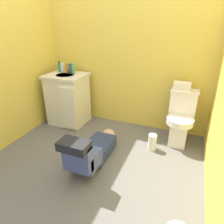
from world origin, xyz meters
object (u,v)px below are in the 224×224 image
object	(u,v)px
bottle_green	(73,69)
paper_towel_roll	(152,142)
tissue_box	(182,86)
bottle_amber	(67,68)
person_plumber	(92,150)
bottle_blue	(71,68)
toilet	(181,119)
soap_dispenser	(60,67)
faucet	(70,69)
vanity_cabinet	(68,99)
bottle_clear	(63,68)

from	to	relation	value
bottle_green	paper_towel_roll	bearing A→B (deg)	-14.49
tissue_box	bottle_amber	distance (m)	1.75
person_plumber	bottle_blue	xyz separation A→B (m)	(-0.80, 0.92, 0.72)
toilet	bottle_amber	bearing A→B (deg)	177.90
person_plumber	bottle_green	bearing A→B (deg)	129.50
person_plumber	paper_towel_roll	bearing A→B (deg)	41.48
soap_dispenser	bottle_blue	distance (m)	0.23
person_plumber	tissue_box	bearing A→B (deg)	47.60
person_plumber	paper_towel_roll	distance (m)	0.83
faucet	tissue_box	size ratio (longest dim) A/B	0.45
toilet	bottle_green	distance (m)	1.75
vanity_cabinet	bottle_amber	xyz separation A→B (m)	(-0.03, 0.11, 0.48)
soap_dispenser	paper_towel_roll	bearing A→B (deg)	-13.75
faucet	tissue_box	xyz separation A→B (m)	(1.72, -0.01, -0.07)
bottle_blue	paper_towel_roll	size ratio (longest dim) A/B	0.71
vanity_cabinet	soap_dispenser	distance (m)	0.52
faucet	paper_towel_roll	xyz separation A→B (m)	(1.46, -0.42, -0.76)
paper_towel_roll	bottle_blue	bearing A→B (deg)	165.22
bottle_blue	paper_towel_roll	world-z (taller)	bottle_blue
faucet	person_plumber	bearing A→B (deg)	-49.17
vanity_cabinet	soap_dispenser	xyz separation A→B (m)	(-0.19, 0.13, 0.47)
soap_dispenser	bottle_green	size ratio (longest dim) A/B	1.03
toilet	vanity_cabinet	xyz separation A→B (m)	(-1.76, -0.04, 0.05)
toilet	bottle_clear	distance (m)	1.94
person_plumber	tissue_box	size ratio (longest dim) A/B	4.84
soap_dispenser	bottle_blue	bearing A→B (deg)	-7.20
toilet	bottle_clear	xyz separation A→B (m)	(-1.87, 0.04, 0.53)
faucet	soap_dispenser	distance (m)	0.19
vanity_cabinet	bottle_green	xyz separation A→B (m)	(0.09, 0.07, 0.48)
soap_dispenser	paper_towel_roll	size ratio (longest dim) A/B	0.75
soap_dispenser	bottle_green	bearing A→B (deg)	-10.21
tissue_box	paper_towel_roll	size ratio (longest dim) A/B	1.00
vanity_cabinet	person_plumber	distance (m)	1.20
tissue_box	bottle_clear	bearing A→B (deg)	-178.48
toilet	faucet	size ratio (longest dim) A/B	7.50
bottle_green	bottle_amber	bearing A→B (deg)	165.67
bottle_amber	bottle_blue	distance (m)	0.07
tissue_box	bottle_blue	world-z (taller)	bottle_blue
faucet	bottle_amber	xyz separation A→B (m)	(-0.03, -0.04, 0.03)
faucet	toilet	bearing A→B (deg)	-3.40
tissue_box	person_plumber	bearing A→B (deg)	-132.40
tissue_box	bottle_green	bearing A→B (deg)	-177.95
paper_towel_roll	toilet	bearing A→B (deg)	46.80
vanity_cabinet	toilet	bearing A→B (deg)	1.35
bottle_clear	toilet	bearing A→B (deg)	-1.30
bottle_amber	paper_towel_roll	size ratio (longest dim) A/B	0.69
faucet	tissue_box	world-z (taller)	faucet
vanity_cabinet	paper_towel_roll	world-z (taller)	vanity_cabinet
vanity_cabinet	faucet	distance (m)	0.47
bottle_blue	bottle_green	size ratio (longest dim) A/B	0.97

